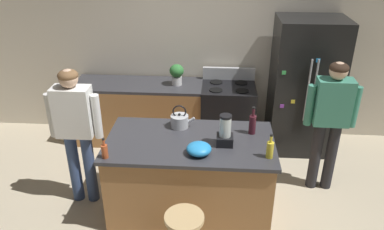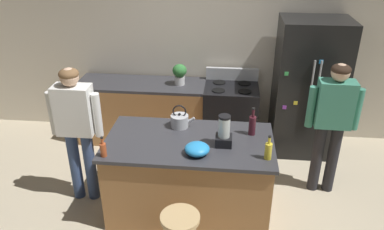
# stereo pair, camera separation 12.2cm
# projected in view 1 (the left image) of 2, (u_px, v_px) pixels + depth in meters

# --- Properties ---
(ground_plane) EXTENTS (14.00, 14.00, 0.00)m
(ground_plane) POSITION_uv_depth(u_px,v_px,m) (190.00, 208.00, 4.41)
(ground_plane) COLOR beige
(back_wall) EXTENTS (8.00, 0.10, 2.70)m
(back_wall) POSITION_uv_depth(u_px,v_px,m) (200.00, 47.00, 5.55)
(back_wall) COLOR beige
(back_wall) RESTS_ON ground_plane
(kitchen_island) EXTENTS (1.79, 0.97, 0.91)m
(kitchen_island) POSITION_uv_depth(u_px,v_px,m) (190.00, 176.00, 4.21)
(kitchen_island) COLOR #9E6B3D
(kitchen_island) RESTS_ON ground_plane
(back_counter_run) EXTENTS (2.00, 0.64, 0.91)m
(back_counter_run) POSITION_uv_depth(u_px,v_px,m) (144.00, 112.00, 5.64)
(back_counter_run) COLOR #9E6B3D
(back_counter_run) RESTS_ON ground_plane
(refrigerator) EXTENTS (0.90, 0.73, 1.89)m
(refrigerator) POSITION_uv_depth(u_px,v_px,m) (304.00, 87.00, 5.23)
(refrigerator) COLOR black
(refrigerator) RESTS_ON ground_plane
(stove_range) EXTENTS (0.76, 0.65, 1.09)m
(stove_range) POSITION_uv_depth(u_px,v_px,m) (228.00, 115.00, 5.54)
(stove_range) COLOR black
(stove_range) RESTS_ON ground_plane
(person_by_island_left) EXTENTS (0.59, 0.22, 1.64)m
(person_by_island_left) POSITION_uv_depth(u_px,v_px,m) (76.00, 125.00, 4.13)
(person_by_island_left) COLOR #384C7A
(person_by_island_left) RESTS_ON ground_plane
(person_by_sink_right) EXTENTS (0.59, 0.23, 1.64)m
(person_by_sink_right) POSITION_uv_depth(u_px,v_px,m) (330.00, 116.00, 4.34)
(person_by_sink_right) COLOR #26262B
(person_by_sink_right) RESTS_ON ground_plane
(bar_stool) EXTENTS (0.36, 0.36, 0.63)m
(bar_stool) POSITION_uv_depth(u_px,v_px,m) (184.00, 228.00, 3.43)
(bar_stool) COLOR tan
(bar_stool) RESTS_ON ground_plane
(potted_plant) EXTENTS (0.20, 0.20, 0.30)m
(potted_plant) POSITION_uv_depth(u_px,v_px,m) (177.00, 73.00, 5.33)
(potted_plant) COLOR silver
(potted_plant) RESTS_ON back_counter_run
(blender_appliance) EXTENTS (0.17, 0.17, 0.34)m
(blender_appliance) POSITION_uv_depth(u_px,v_px,m) (225.00, 132.00, 3.87)
(blender_appliance) COLOR black
(blender_appliance) RESTS_ON kitchen_island
(bottle_soda) EXTENTS (0.07, 0.07, 0.26)m
(bottle_soda) POSITION_uv_depth(u_px,v_px,m) (270.00, 149.00, 3.67)
(bottle_soda) COLOR yellow
(bottle_soda) RESTS_ON kitchen_island
(bottle_cooking_sauce) EXTENTS (0.06, 0.06, 0.22)m
(bottle_cooking_sauce) POSITION_uv_depth(u_px,v_px,m) (105.00, 151.00, 3.67)
(bottle_cooking_sauce) COLOR #B24C26
(bottle_cooking_sauce) RESTS_ON kitchen_island
(bottle_wine) EXTENTS (0.08, 0.08, 0.32)m
(bottle_wine) POSITION_uv_depth(u_px,v_px,m) (252.00, 124.00, 4.09)
(bottle_wine) COLOR #471923
(bottle_wine) RESTS_ON kitchen_island
(mixing_bowl) EXTENTS (0.25, 0.25, 0.11)m
(mixing_bowl) POSITION_uv_depth(u_px,v_px,m) (199.00, 149.00, 3.75)
(mixing_bowl) COLOR #268CD8
(mixing_bowl) RESTS_ON kitchen_island
(tea_kettle) EXTENTS (0.28, 0.20, 0.27)m
(tea_kettle) POSITION_uv_depth(u_px,v_px,m) (180.00, 121.00, 4.24)
(tea_kettle) COLOR #B7BABF
(tea_kettle) RESTS_ON kitchen_island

